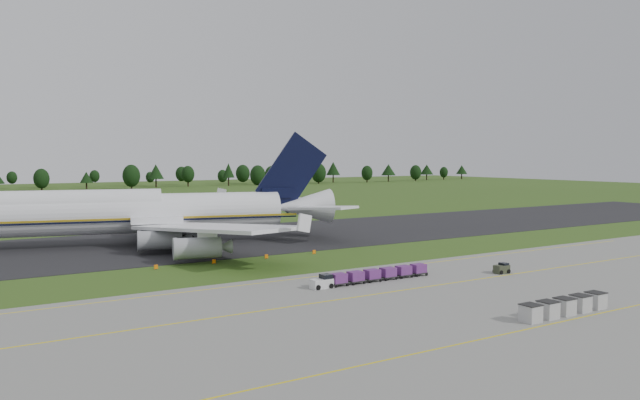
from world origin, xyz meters
TOP-DOWN VIEW (x-y plane):
  - ground at (0.00, 0.00)m, footprint 600.00×600.00m
  - apron at (0.00, -34.00)m, footprint 300.00×52.00m
  - taxiway at (0.00, 28.00)m, footprint 300.00×40.00m
  - apron_markings at (0.00, -26.98)m, footprint 300.00×30.20m
  - tree_line at (16.82, 220.57)m, footprint 527.75×22.84m
  - aircraft at (-14.39, 30.23)m, footprint 69.64×65.68m
  - baggage_train at (1.57, -16.26)m, footprint 16.60×1.51m
  - utility_cart at (19.10, -20.84)m, footprint 1.95×1.34m
  - uld_row at (7.88, -38.54)m, footprint 11.24×1.64m
  - edge_markers at (-5.12, 5.84)m, footprint 25.22×0.30m

SIDE VIEW (x-z plane):
  - ground at x=0.00m, z-range 0.00..0.00m
  - apron at x=0.00m, z-range 0.00..0.06m
  - taxiway at x=0.00m, z-range 0.00..0.08m
  - apron_markings at x=0.00m, z-range 0.06..0.07m
  - edge_markers at x=-5.12m, z-range -0.03..0.57m
  - utility_cart at x=19.10m, z-range 0.05..1.10m
  - baggage_train at x=1.57m, z-range 0.12..1.57m
  - uld_row at x=7.88m, z-range 0.06..1.68m
  - aircraft at x=-14.39m, z-range -4.18..15.31m
  - tree_line at x=16.82m, z-range 0.26..12.21m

